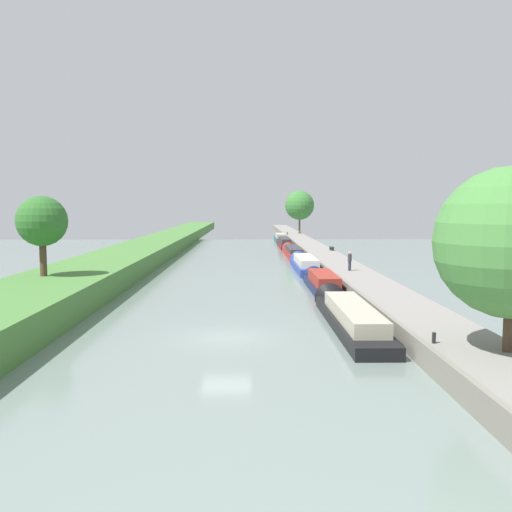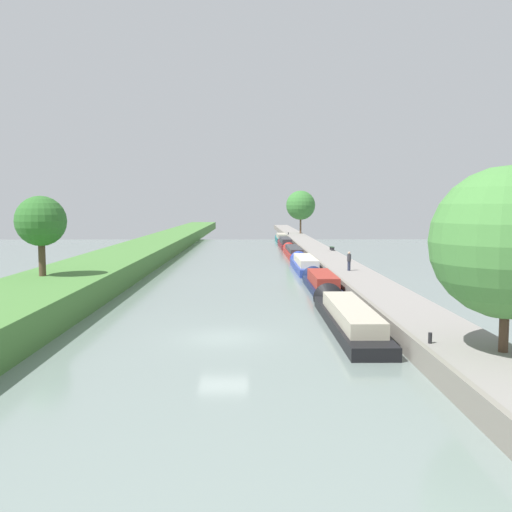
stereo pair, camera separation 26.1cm
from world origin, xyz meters
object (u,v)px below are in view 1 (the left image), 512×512
Objects in this scene: narrowboat_maroon at (284,243)px; mooring_bollard_near at (434,338)px; narrowboat_teal at (280,238)px; person_walking at (350,261)px; mooring_bollard_far at (287,233)px; park_bench at (332,248)px; narrowboat_blue at (304,264)px; narrowboat_navy at (321,282)px; narrowboat_red at (292,252)px; narrowboat_black at (348,315)px.

narrowboat_maroon is 29.97× the size of mooring_bollard_near.
narrowboat_teal is 6.25× the size of person_walking.
mooring_bollard_far is 0.30× the size of park_bench.
narrowboat_blue is 8.14× the size of person_walking.
mooring_bollard_near is (1.68, -79.10, 0.63)m from narrowboat_teal.
mooring_bollard_near reaches higher than narrowboat_navy.
park_bench is (4.69, -19.10, 0.74)m from narrowboat_maroon.
narrowboat_maroon is (-0.02, 30.95, 0.03)m from narrowboat_blue.
narrowboat_teal is 5.23m from mooring_bollard_far.
narrowboat_red is 10.46× the size of park_bench.
narrowboat_maroon is at bearing 91.57° from mooring_bollard_near.
narrowboat_teal reaches higher than park_bench.
park_bench reaches higher than mooring_bollard_near.
narrowboat_blue is 49.32m from mooring_bollard_far.
park_bench is (4.57, -32.53, 0.75)m from narrowboat_teal.
narrowboat_navy is 25.59m from park_bench.
mooring_bollard_near is 84.00m from mooring_bollard_far.
person_walking is (2.98, -40.48, 1.26)m from narrowboat_maroon.
narrowboat_navy is at bearing -89.98° from narrowboat_blue.
narrowboat_blue is 12.76m from park_bench.
narrowboat_maroon reaches higher than park_bench.
narrowboat_blue is at bearing 92.93° from mooring_bollard_near.
narrowboat_black is 26.48m from narrowboat_blue.
narrowboat_black is 1.09× the size of narrowboat_blue.
narrowboat_red is at bearing 91.97° from mooring_bollard_near.
narrowboat_navy is at bearing -100.50° from park_bench.
narrowboat_navy is 4.97m from person_walking.
mooring_bollard_near is at bearing -88.78° from narrowboat_teal.
park_bench is at bearing -85.59° from mooring_bollard_far.
park_bench is at bearing -39.87° from narrowboat_red.
narrowboat_red is 6.08m from park_bench.
narrowboat_maroon is (-0.03, 44.25, 0.07)m from narrowboat_navy.
narrowboat_blue is 30.02× the size of mooring_bollard_near.
narrowboat_teal is at bearing 89.91° from narrowboat_navy.
mooring_bollard_near is at bearing -88.03° from narrowboat_red.
narrowboat_red is 1.51× the size of narrowboat_teal.
mooring_bollard_far is at bearing 91.15° from person_walking.
narrowboat_black is at bearing -91.12° from narrowboat_navy.
mooring_bollard_far is at bearing 90.00° from mooring_bollard_near.
narrowboat_teal is (0.10, 44.38, 0.01)m from narrowboat_blue.
narrowboat_teal is (0.12, 13.43, -0.02)m from narrowboat_maroon.
narrowboat_navy is 57.68m from narrowboat_teal.
narrowboat_red is at bearing 89.93° from narrowboat_navy.
narrowboat_red is 9.45× the size of person_walking.
narrowboat_black is 8.84× the size of person_walking.
person_walking reaches higher than narrowboat_navy.
narrowboat_navy is 1.06× the size of narrowboat_teal.
mooring_bollard_far is at bearing 71.09° from narrowboat_teal.
person_walking is at bearing -72.76° from narrowboat_blue.
narrowboat_teal is 23.05× the size of mooring_bollard_far.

